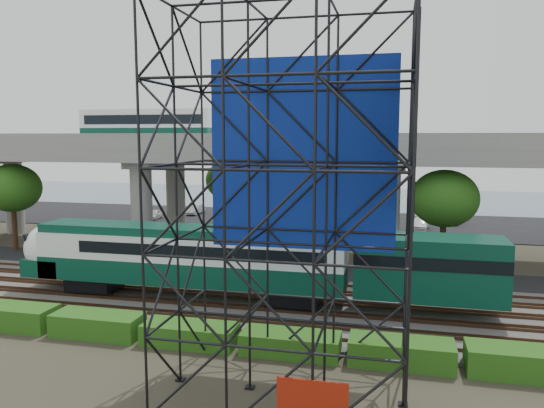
# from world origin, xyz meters

# --- Properties ---
(ground) EXTENTS (140.00, 140.00, 0.00)m
(ground) POSITION_xyz_m (0.00, 0.00, 0.00)
(ground) COLOR #474233
(ground) RESTS_ON ground
(ballast_bed) EXTENTS (90.00, 12.00, 0.20)m
(ballast_bed) POSITION_xyz_m (0.00, 2.00, 0.10)
(ballast_bed) COLOR slate
(ballast_bed) RESTS_ON ground
(service_road) EXTENTS (90.00, 5.00, 0.08)m
(service_road) POSITION_xyz_m (0.00, 10.50, 0.04)
(service_road) COLOR black
(service_road) RESTS_ON ground
(parking_lot) EXTENTS (90.00, 18.00, 0.08)m
(parking_lot) POSITION_xyz_m (0.00, 34.00, 0.04)
(parking_lot) COLOR black
(parking_lot) RESTS_ON ground
(harbor_water) EXTENTS (140.00, 40.00, 0.03)m
(harbor_water) POSITION_xyz_m (0.00, 56.00, 0.01)
(harbor_water) COLOR #3E5467
(harbor_water) RESTS_ON ground
(rail_tracks) EXTENTS (90.00, 9.52, 0.16)m
(rail_tracks) POSITION_xyz_m (0.00, 2.00, 0.28)
(rail_tracks) COLOR #472D1E
(rail_tracks) RESTS_ON ballast_bed
(commuter_train) EXTENTS (29.30, 3.06, 4.30)m
(commuter_train) POSITION_xyz_m (0.57, 2.00, 2.88)
(commuter_train) COLOR black
(commuter_train) RESTS_ON rail_tracks
(overpass) EXTENTS (80.00, 12.00, 12.40)m
(overpass) POSITION_xyz_m (-0.80, 16.00, 8.21)
(overpass) COLOR #9E9B93
(overpass) RESTS_ON ground
(scaffold_tower) EXTENTS (9.36, 6.36, 15.00)m
(scaffold_tower) POSITION_xyz_m (6.58, -7.98, 7.47)
(scaffold_tower) COLOR black
(scaffold_tower) RESTS_ON ground
(hedge_strip) EXTENTS (34.60, 1.80, 1.20)m
(hedge_strip) POSITION_xyz_m (1.01, -4.30, 0.56)
(hedge_strip) COLOR #234F12
(hedge_strip) RESTS_ON ground
(trees) EXTENTS (40.94, 16.94, 7.69)m
(trees) POSITION_xyz_m (-4.67, 16.17, 5.57)
(trees) COLOR #382314
(trees) RESTS_ON ground
(suv) EXTENTS (5.14, 3.66, 1.30)m
(suv) POSITION_xyz_m (-7.79, 11.12, 0.73)
(suv) COLOR black
(suv) RESTS_ON service_road
(parked_cars) EXTENTS (37.08, 9.80, 1.30)m
(parked_cars) POSITION_xyz_m (2.38, 33.65, 0.69)
(parked_cars) COLOR silver
(parked_cars) RESTS_ON parking_lot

